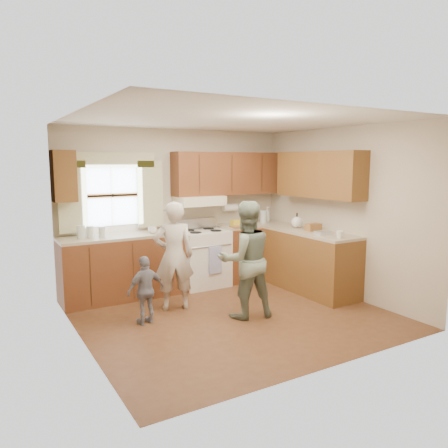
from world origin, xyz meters
TOP-DOWN VIEW (x-y plane):
  - room at (0.00, 0.00)m, footprint 3.80×3.80m
  - kitchen_fixtures at (0.61, 1.08)m, footprint 3.80×2.25m
  - stove at (0.30, 1.44)m, footprint 0.76×0.67m
  - woman_left at (-0.56, 0.61)m, footprint 0.62×0.49m
  - woman_right at (0.11, -0.13)m, footprint 0.82×0.69m
  - child at (-1.08, 0.29)m, footprint 0.53×0.28m

SIDE VIEW (x-z plane):
  - child at x=-1.08m, z-range 0.00..0.85m
  - stove at x=0.30m, z-range -0.07..1.00m
  - woman_left at x=-0.56m, z-range 0.00..1.48m
  - woman_right at x=0.11m, z-range 0.00..1.51m
  - kitchen_fixtures at x=0.61m, z-range -0.24..1.91m
  - room at x=0.00m, z-range -0.65..3.15m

